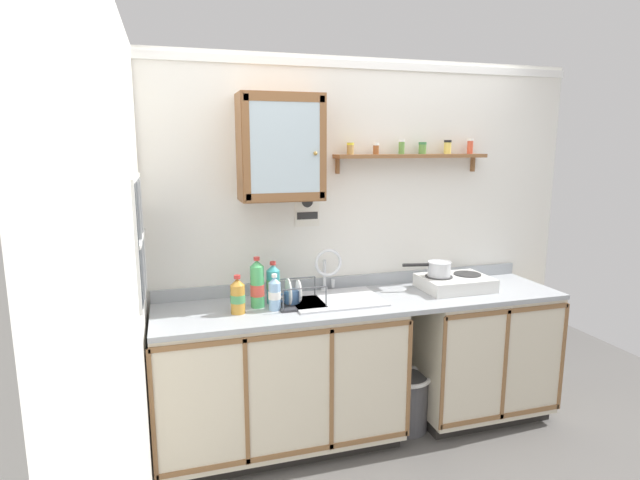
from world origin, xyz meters
name	(u,v)px	position (x,y,z in m)	size (l,w,h in m)	color
floor	(382,459)	(0.00, 0.00, 0.00)	(5.64, 5.64, 0.00)	#565451
back_wall	(349,242)	(0.00, 0.63, 1.22)	(3.24, 0.07, 2.43)	silver
side_wall_left	(130,300)	(-1.34, -0.30, 1.21)	(0.05, 3.41, 2.43)	silver
lower_cabinet_run	(279,379)	(-0.56, 0.31, 0.45)	(1.50, 0.60, 0.89)	black
lower_cabinet_run_right	(478,353)	(0.85, 0.31, 0.45)	(0.92, 0.60, 0.89)	black
countertop	(365,301)	(0.00, 0.31, 0.90)	(2.60, 0.62, 0.03)	#9EA3A8
backsplash	(350,281)	(0.00, 0.60, 0.96)	(2.60, 0.02, 0.08)	#9EA3A8
sink	(335,304)	(-0.19, 0.35, 0.89)	(0.56, 0.46, 0.45)	silver
hot_plate_stove	(455,283)	(0.66, 0.34, 0.96)	(0.45, 0.34, 0.09)	silver
saucepan	(438,268)	(0.54, 0.37, 1.06)	(0.33, 0.16, 0.10)	silver
bottle_water_blue_0	(275,294)	(-0.59, 0.26, 1.02)	(0.07, 0.07, 0.22)	#8CB7E0
bottle_detergent_teal_1	(273,284)	(-0.57, 0.39, 1.04)	(0.08, 0.08, 0.26)	teal
bottle_juice_amber_2	(238,296)	(-0.81, 0.26, 1.02)	(0.09, 0.09, 0.23)	gold
bottle_soda_green_3	(257,285)	(-0.68, 0.35, 1.05)	(0.08, 0.08, 0.31)	#4CB266
dish_rack	(298,300)	(-0.44, 0.31, 0.95)	(0.28, 0.26, 0.17)	#333338
mug	(291,297)	(-0.48, 0.33, 0.96)	(0.13, 0.09, 0.09)	#3F6699
wall_cabinet	(281,148)	(-0.50, 0.47, 1.86)	(0.50, 0.29, 0.63)	brown
spice_shelf	(413,154)	(0.41, 0.54, 1.81)	(1.07, 0.14, 0.23)	brown
warning_sign	(307,207)	(-0.30, 0.60, 1.48)	(0.16, 0.01, 0.26)	silver
window	(139,238)	(-1.31, 0.17, 1.40)	(0.03, 0.58, 0.64)	#262D38
trash_bin	(406,400)	(0.29, 0.27, 0.20)	(0.32, 0.32, 0.38)	#4C4C51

